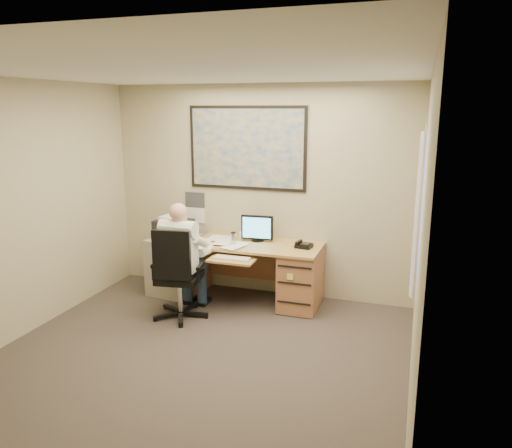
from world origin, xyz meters
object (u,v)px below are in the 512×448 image
(filing_cabinet, at_px, (175,260))
(office_chair, at_px, (177,292))
(desk, at_px, (283,270))
(person, at_px, (180,261))

(filing_cabinet, height_order, office_chair, office_chair)
(desk, height_order, person, person)
(office_chair, bearing_deg, person, 75.89)
(filing_cabinet, height_order, person, person)
(filing_cabinet, bearing_deg, person, -50.87)
(filing_cabinet, relative_size, person, 0.76)
(desk, height_order, office_chair, office_chair)
(filing_cabinet, xyz_separation_m, office_chair, (0.43, -0.78, -0.12))
(filing_cabinet, distance_m, office_chair, 0.90)
(office_chair, bearing_deg, desk, 29.45)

